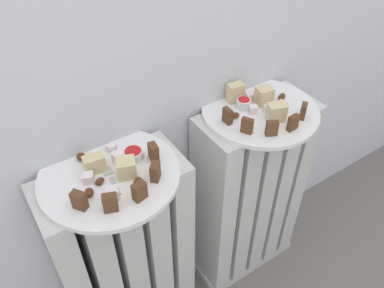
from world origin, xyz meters
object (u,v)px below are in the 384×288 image
radiator_right (248,197)px  jam_bowl_left (133,154)px  plate_right (260,111)px  radiator_left (127,262)px  jam_bowl_right (244,103)px  fork (112,178)px  plate_left (110,175)px

radiator_right → jam_bowl_left: bearing=177.8°
radiator_right → plate_right: plate_right is taller
radiator_right → jam_bowl_left: (-0.36, 0.01, 0.36)m
radiator_left → radiator_right: size_ratio=1.00×
jam_bowl_left → jam_bowl_right: jam_bowl_right is taller
plate_right → fork: (-0.43, -0.02, 0.01)m
plate_left → jam_bowl_left: size_ratio=6.74×
radiator_left → jam_bowl_right: bearing=4.2°
radiator_left → jam_bowl_left: jam_bowl_left is taller
radiator_left → plate_left: (0.00, 0.00, 0.34)m
fork → radiator_right: bearing=2.6°
radiator_left → plate_left: size_ratio=2.14×
radiator_right → jam_bowl_right: jam_bowl_right is taller
plate_right → jam_bowl_right: (-0.03, 0.03, 0.02)m
jam_bowl_left → plate_left: bearing=-168.0°
plate_left → fork: (-0.00, -0.02, 0.01)m
plate_left → fork: 0.02m
plate_left → jam_bowl_right: size_ratio=8.17×
radiator_right → plate_left: (-0.43, 0.00, 0.34)m
radiator_left → jam_bowl_right: (0.40, 0.03, 0.36)m
radiator_right → fork: size_ratio=7.45×
plate_left → fork: size_ratio=3.48×
radiator_left → fork: 0.35m
jam_bowl_left → fork: 0.08m
plate_right → radiator_left: bearing=-180.0°
plate_left → jam_bowl_left: (0.07, 0.01, 0.02)m
radiator_left → fork: fork is taller
plate_right → jam_bowl_left: (-0.36, 0.01, 0.02)m
plate_right → fork: fork is taller
radiator_left → radiator_right: 0.43m
radiator_right → plate_right: (0.00, 0.00, 0.34)m
plate_right → jam_bowl_right: 0.05m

